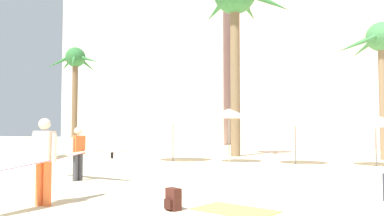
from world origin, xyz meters
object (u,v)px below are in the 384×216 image
at_px(palm_tree_right, 75,69).
at_px(cafe_umbrella_2, 173,120).
at_px(cafe_umbrella_4, 375,121).
at_px(beach_towel, 235,210).
at_px(cafe_umbrella_0, 295,120).
at_px(cafe_umbrella_3, 229,113).
at_px(palm_tree_far_left, 381,47).
at_px(palm_tree_center, 235,4).
at_px(person_mid_right, 39,160).
at_px(backpack, 173,200).
at_px(person_near_left, 81,151).

xyz_separation_m(palm_tree_right, cafe_umbrella_2, (7.73, -3.14, -3.31)).
height_order(cafe_umbrella_2, cafe_umbrella_4, cafe_umbrella_2).
height_order(cafe_umbrella_4, beach_towel, cafe_umbrella_4).
bearing_deg(cafe_umbrella_2, cafe_umbrella_4, 0.80).
height_order(cafe_umbrella_0, cafe_umbrella_3, cafe_umbrella_3).
bearing_deg(palm_tree_far_left, palm_tree_center, 177.93).
relative_size(cafe_umbrella_0, cafe_umbrella_2, 0.84).
xyz_separation_m(palm_tree_right, cafe_umbrella_3, (10.52, -3.19, -3.03)).
relative_size(palm_tree_right, beach_towel, 4.41).
bearing_deg(beach_towel, cafe_umbrella_2, 116.13).
distance_m(cafe_umbrella_0, cafe_umbrella_3, 3.00).
xyz_separation_m(palm_tree_far_left, cafe_umbrella_2, (-9.87, -3.74, -3.74)).
distance_m(beach_towel, person_mid_right, 4.01).
xyz_separation_m(beach_towel, person_mid_right, (-3.81, -0.83, 0.93)).
bearing_deg(palm_tree_center, cafe_umbrella_3, -82.80).
distance_m(cafe_umbrella_3, beach_towel, 10.96).
distance_m(cafe_umbrella_4, backpack, 12.18).
relative_size(palm_tree_far_left, cafe_umbrella_4, 3.08).
height_order(cafe_umbrella_3, person_mid_right, cafe_umbrella_3).
bearing_deg(palm_tree_right, palm_tree_far_left, 1.97).
height_order(palm_tree_center, cafe_umbrella_4, palm_tree_center).
distance_m(beach_towel, backpack, 1.20).
relative_size(cafe_umbrella_0, person_near_left, 0.76).
distance_m(palm_tree_center, cafe_umbrella_4, 10.38).
bearing_deg(cafe_umbrella_4, beach_towel, -110.03).
bearing_deg(palm_tree_far_left, beach_towel, -108.28).
xyz_separation_m(palm_tree_center, cafe_umbrella_2, (-2.27, -4.02, -6.75)).
height_order(cafe_umbrella_2, person_near_left, cafe_umbrella_2).
distance_m(palm_tree_center, beach_towel, 17.20).
xyz_separation_m(palm_tree_far_left, cafe_umbrella_3, (-7.08, -3.80, -3.45)).
relative_size(palm_tree_center, cafe_umbrella_3, 4.28).
relative_size(palm_tree_right, cafe_umbrella_0, 2.98).
relative_size(cafe_umbrella_3, person_mid_right, 0.84).
bearing_deg(person_near_left, palm_tree_far_left, -121.29).
bearing_deg(palm_tree_far_left, cafe_umbrella_0, -138.39).
distance_m(cafe_umbrella_3, person_mid_right, 11.46).
bearing_deg(palm_tree_right, beach_towel, -46.66).
bearing_deg(cafe_umbrella_4, palm_tree_right, 169.82).
relative_size(cafe_umbrella_2, cafe_umbrella_3, 1.07).
xyz_separation_m(cafe_umbrella_4, person_near_left, (-9.23, -7.69, -1.00)).
distance_m(cafe_umbrella_0, person_mid_right, 12.31).
bearing_deg(person_near_left, person_mid_right, 122.50).
bearing_deg(cafe_umbrella_0, cafe_umbrella_3, -177.09).
height_order(beach_towel, person_near_left, person_near_left).
xyz_separation_m(cafe_umbrella_2, person_near_left, (-0.19, -7.56, -1.10)).
bearing_deg(beach_towel, cafe_umbrella_3, 102.77).
bearing_deg(palm_tree_right, palm_tree_center, 5.03).
bearing_deg(backpack, cafe_umbrella_3, -139.08).
bearing_deg(palm_tree_right, person_mid_right, -57.94).
distance_m(palm_tree_right, cafe_umbrella_0, 14.23).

